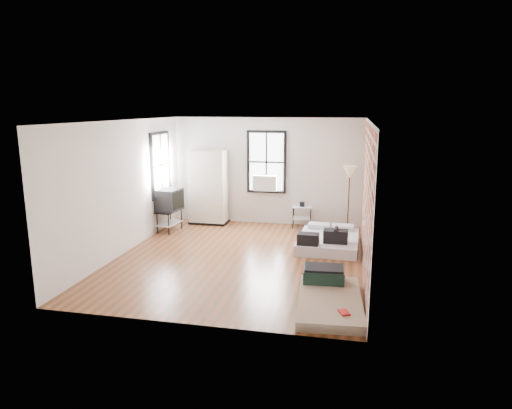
% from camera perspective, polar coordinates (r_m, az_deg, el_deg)
% --- Properties ---
extents(ground, '(6.00, 6.00, 0.00)m').
position_cam_1_polar(ground, '(9.51, -2.07, -6.70)').
color(ground, '#553316').
rests_on(ground, ground).
extents(room_shell, '(5.02, 6.02, 2.80)m').
position_cam_1_polar(room_shell, '(9.39, -0.24, 3.99)').
color(room_shell, silver).
rests_on(room_shell, ground).
extents(mattress_main, '(1.34, 1.79, 0.57)m').
position_cam_1_polar(mattress_main, '(10.31, 8.98, -4.43)').
color(mattress_main, white).
rests_on(mattress_main, ground).
extents(mattress_bare, '(1.10, 1.92, 0.40)m').
position_cam_1_polar(mattress_bare, '(7.53, 9.01, -11.07)').
color(mattress_bare, tan).
rests_on(mattress_bare, ground).
extents(wardrobe, '(1.00, 0.58, 1.96)m').
position_cam_1_polar(wardrobe, '(12.15, -5.96, 2.14)').
color(wardrobe, black).
rests_on(wardrobe, ground).
extents(side_table, '(0.54, 0.44, 0.66)m').
position_cam_1_polar(side_table, '(11.80, 5.78, -0.75)').
color(side_table, black).
rests_on(side_table, ground).
extents(floor_lamp, '(0.35, 0.35, 1.65)m').
position_cam_1_polar(floor_lamp, '(11.50, 11.63, 3.59)').
color(floor_lamp, '#311F10').
rests_on(floor_lamp, ground).
extents(tv_stand, '(0.61, 0.81, 1.07)m').
position_cam_1_polar(tv_stand, '(11.51, -10.83, 0.41)').
color(tv_stand, black).
rests_on(tv_stand, ground).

